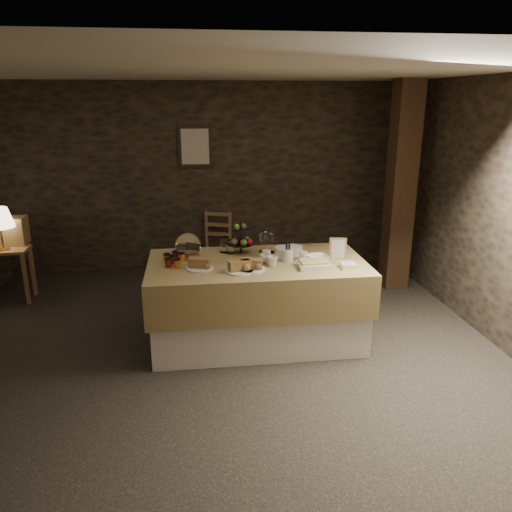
{
  "coord_description": "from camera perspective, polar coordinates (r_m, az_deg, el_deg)",
  "views": [
    {
      "loc": [
        -0.21,
        -4.46,
        2.36
      ],
      "look_at": [
        0.39,
        0.2,
        0.88
      ],
      "focal_mm": 35.0,
      "sensor_mm": 36.0,
      "label": 1
    }
  ],
  "objects": [
    {
      "name": "chair",
      "position": [
        7.02,
        -4.7,
        1.06
      ],
      "size": [
        0.51,
        0.5,
        0.68
      ],
      "rotation": [
        0.0,
        0.0,
        -0.35
      ],
      "color": "olive",
      "rests_on": "ground_plane"
    },
    {
      "name": "buffet_table",
      "position": [
        5.01,
        0.11,
        -4.53
      ],
      "size": [
        2.13,
        1.13,
        0.84
      ],
      "color": "silver",
      "rests_on": "ground_plane"
    },
    {
      "name": "jam_jars",
      "position": [
        4.88,
        -9.38,
        -0.42
      ],
      "size": [
        0.2,
        0.32,
        0.07
      ],
      "color": "maroon",
      "rests_on": "buffet_table"
    },
    {
      "name": "fruit_stand",
      "position": [
        5.12,
        -1.68,
        1.8
      ],
      "size": [
        0.24,
        0.24,
        0.35
      ],
      "rotation": [
        0.0,
        0.0,
        0.09
      ],
      "color": "black",
      "rests_on": "buffet_table"
    },
    {
      "name": "cutlery_holder",
      "position": [
        4.89,
        3.66,
        0.06
      ],
      "size": [
        0.1,
        0.1,
        0.12
      ],
      "primitive_type": "cylinder",
      "color": "white",
      "rests_on": "buffet_table"
    },
    {
      "name": "storage_jar_a",
      "position": [
        5.18,
        -3.61,
        1.3
      ],
      "size": [
        0.1,
        0.1,
        0.16
      ],
      "primitive_type": "cylinder",
      "color": "white",
      "rests_on": "buffet_table"
    },
    {
      "name": "console_table",
      "position": [
        6.69,
        -27.0,
        -0.33
      ],
      "size": [
        0.62,
        0.35,
        0.66
      ],
      "color": "olive",
      "rests_on": "ground_plane"
    },
    {
      "name": "bread_platter_left",
      "position": [
        4.69,
        -6.46,
        -1.01
      ],
      "size": [
        0.26,
        0.26,
        0.11
      ],
      "color": "white",
      "rests_on": "buffet_table"
    },
    {
      "name": "cup_a",
      "position": [
        4.83,
        1.02,
        -0.31
      ],
      "size": [
        0.12,
        0.12,
        0.09
      ],
      "primitive_type": "imported",
      "rotation": [
        0.0,
        0.0,
        0.06
      ],
      "color": "white",
      "rests_on": "buffet_table"
    },
    {
      "name": "plate_stack_b",
      "position": [
        5.12,
        4.19,
        0.66
      ],
      "size": [
        0.2,
        0.2,
        0.08
      ],
      "primitive_type": "cylinder",
      "color": "white",
      "rests_on": "buffet_table"
    },
    {
      "name": "ground_plane",
      "position": [
        5.05,
        -4.15,
        -10.44
      ],
      "size": [
        5.5,
        5.0,
        0.01
      ],
      "primitive_type": "cube",
      "color": "black",
      "rests_on": "ground"
    },
    {
      "name": "mug_d",
      "position": [
        4.93,
        5.39,
        -0.0
      ],
      "size": [
        0.08,
        0.08,
        0.09
      ],
      "primitive_type": "cylinder",
      "color": "white",
      "rests_on": "buffet_table"
    },
    {
      "name": "mug_c",
      "position": [
        4.93,
        1.17,
        0.12
      ],
      "size": [
        0.09,
        0.09,
        0.09
      ],
      "primitive_type": "cylinder",
      "color": "white",
      "rests_on": "buffet_table"
    },
    {
      "name": "plate_stack_a",
      "position": [
        5.03,
        3.23,
        0.47
      ],
      "size": [
        0.19,
        0.19,
        0.1
      ],
      "primitive_type": "cylinder",
      "color": "white",
      "rests_on": "buffet_table"
    },
    {
      "name": "room_shell",
      "position": [
        4.53,
        -4.58,
        7.28
      ],
      "size": [
        5.52,
        5.02,
        2.6
      ],
      "color": "black",
      "rests_on": "ground"
    },
    {
      "name": "framed_picture",
      "position": [
        6.95,
        -6.97,
        12.32
      ],
      "size": [
        0.45,
        0.04,
        0.55
      ],
      "color": "black",
      "rests_on": "room_shell"
    },
    {
      "name": "timber_column",
      "position": [
        6.55,
        16.2,
        7.47
      ],
      "size": [
        0.3,
        0.3,
        2.6
      ],
      "primitive_type": "cube",
      "color": "black",
      "rests_on": "ground_plane"
    },
    {
      "name": "square_dish",
      "position": [
        4.78,
        10.47,
        -1.06
      ],
      "size": [
        0.14,
        0.14,
        0.04
      ],
      "primitive_type": "cube",
      "color": "white",
      "rests_on": "buffet_table"
    },
    {
      "name": "menu_frame",
      "position": [
        5.06,
        9.34,
        0.84
      ],
      "size": [
        0.18,
        0.11,
        0.22
      ],
      "primitive_type": "cube",
      "rotation": [
        -0.24,
        0.0,
        -0.23
      ],
      "color": "olive",
      "rests_on": "buffet_table"
    },
    {
      "name": "tart_dish",
      "position": [
        4.73,
        6.64,
        -0.94
      ],
      "size": [
        0.3,
        0.22,
        0.07
      ],
      "color": "white",
      "rests_on": "buffet_table"
    },
    {
      "name": "bread_platter_right",
      "position": [
        4.64,
        -0.52,
        -1.12
      ],
      "size": [
        0.26,
        0.26,
        0.11
      ],
      "color": "white",
      "rests_on": "buffet_table"
    },
    {
      "name": "bread_platter_center",
      "position": [
        4.59,
        -1.93,
        -1.34
      ],
      "size": [
        0.26,
        0.26,
        0.11
      ],
      "color": "white",
      "rests_on": "buffet_table"
    },
    {
      "name": "cup_b",
      "position": [
        4.74,
        1.87,
        -0.59
      ],
      "size": [
        0.14,
        0.14,
        0.1
      ],
      "primitive_type": "imported",
      "rotation": [
        0.0,
        0.0,
        -0.41
      ],
      "color": "white",
      "rests_on": "buffet_table"
    },
    {
      "name": "cake_dome",
      "position": [
        5.04,
        -7.78,
        1.0
      ],
      "size": [
        0.26,
        0.26,
        0.26
      ],
      "color": "olive",
      "rests_on": "buffet_table"
    },
    {
      "name": "wine_rack",
      "position": [
        6.77,
        -26.47,
        2.58
      ],
      "size": [
        0.42,
        0.26,
        0.34
      ],
      "primitive_type": "cube",
      "color": "olive",
      "rests_on": "console_table"
    },
    {
      "name": "storage_jar_b",
      "position": [
        5.14,
        -2.91,
        1.07
      ],
      "size": [
        0.09,
        0.09,
        0.14
      ],
      "primitive_type": "cylinder",
      "color": "white",
      "rests_on": "buffet_table"
    },
    {
      "name": "bowl",
      "position": [
        4.95,
        7.07,
        -0.22
      ],
      "size": [
        0.22,
        0.22,
        0.05
      ],
      "primitive_type": "imported",
      "rotation": [
        0.0,
        0.0,
        0.03
      ],
      "color": "white",
      "rests_on": "buffet_table"
    }
  ]
}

